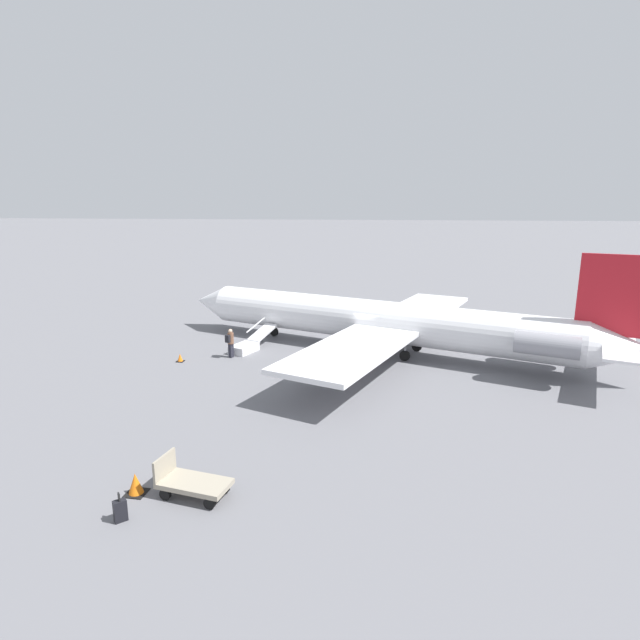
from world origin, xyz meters
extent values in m
plane|color=slate|center=(0.00, 0.00, 0.00)|extent=(600.00, 600.00, 0.00)
cylinder|color=white|center=(0.00, 0.00, 1.93)|extent=(22.74, 9.78, 2.49)
cone|color=white|center=(12.27, -4.15, 1.93)|extent=(3.38, 3.19, 2.44)
cone|color=white|center=(-12.51, 4.23, 1.93)|extent=(3.85, 3.35, 2.44)
cube|color=red|center=(-11.89, 4.02, 4.55)|extent=(3.37, 1.31, 3.99)
cube|color=white|center=(-12.22, 4.13, 2.18)|extent=(3.65, 7.09, 0.12)
cube|color=white|center=(0.86, 6.16, 1.75)|extent=(6.90, 10.49, 0.25)
cube|color=white|center=(-3.05, -5.42, 1.75)|extent=(6.90, 10.49, 0.25)
cylinder|color=gray|center=(-8.71, 4.79, 2.12)|extent=(3.19, 2.02, 1.12)
cylinder|color=gray|center=(-9.83, 1.47, 2.12)|extent=(3.19, 2.02, 1.12)
cylinder|color=black|center=(7.13, -2.41, 0.31)|extent=(0.63, 0.34, 0.62)
cylinder|color=gray|center=(7.13, -2.41, 0.71)|extent=(0.11, 0.11, 0.19)
cylinder|color=black|center=(-1.83, 1.81, 0.31)|extent=(0.63, 0.34, 0.62)
cylinder|color=gray|center=(-1.83, 1.81, 0.71)|extent=(0.11, 0.11, 0.19)
cylinder|color=black|center=(-2.55, -0.32, 0.31)|extent=(0.63, 0.34, 0.62)
cylinder|color=gray|center=(-2.55, -0.32, 0.71)|extent=(0.11, 0.11, 0.19)
cube|color=silver|center=(7.93, 1.75, 0.25)|extent=(1.62, 2.06, 0.50)
cube|color=silver|center=(7.29, -0.14, 0.81)|extent=(1.57, 2.40, 0.74)
cube|color=silver|center=(7.71, -0.29, 1.31)|extent=(0.77, 2.12, 0.68)
cube|color=#23232D|center=(8.34, 2.89, 0.42)|extent=(0.28, 0.33, 0.85)
cylinder|color=brown|center=(8.34, 2.89, 1.18)|extent=(0.36, 0.36, 0.65)
sphere|color=beige|center=(8.34, 2.89, 1.62)|extent=(0.24, 0.24, 0.24)
cube|color=black|center=(8.43, 3.15, 1.21)|extent=(0.32, 0.26, 0.44)
cube|color=#9E937F|center=(4.44, 17.01, 0.44)|extent=(2.34, 1.41, 0.16)
cube|color=#9E937F|center=(5.48, 16.86, 0.87)|extent=(0.24, 1.10, 0.70)
cylinder|color=black|center=(5.27, 17.33, 0.18)|extent=(0.37, 0.17, 0.36)
cylinder|color=black|center=(5.14, 16.46, 0.18)|extent=(0.37, 0.17, 0.36)
cylinder|color=black|center=(3.74, 17.55, 0.18)|extent=(0.37, 0.17, 0.36)
cylinder|color=black|center=(3.62, 16.68, 0.18)|extent=(0.37, 0.17, 0.36)
cube|color=black|center=(6.03, 18.54, 0.32)|extent=(0.41, 0.41, 0.64)
cube|color=black|center=(6.03, 18.54, 0.76)|extent=(0.11, 0.11, 0.24)
cube|color=black|center=(10.98, 4.18, 0.01)|extent=(0.42, 0.42, 0.03)
cone|color=orange|center=(10.98, 4.18, 0.23)|extent=(0.33, 0.33, 0.47)
cube|color=black|center=(6.33, 17.18, 0.01)|extent=(0.62, 0.62, 0.03)
cone|color=orange|center=(6.33, 17.18, 0.34)|extent=(0.48, 0.48, 0.69)
camera|label=1|loc=(-1.77, 30.00, 8.80)|focal=28.00mm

